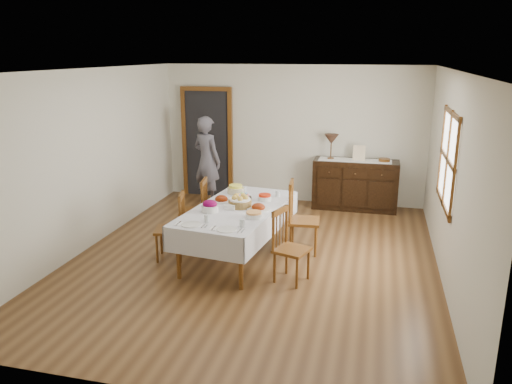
% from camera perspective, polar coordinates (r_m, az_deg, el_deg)
% --- Properties ---
extents(ground, '(6.00, 6.00, 0.00)m').
position_cam_1_polar(ground, '(7.13, -0.19, -7.58)').
color(ground, brown).
extents(room_shell, '(5.02, 6.02, 2.65)m').
position_cam_1_polar(room_shell, '(7.09, -0.52, 6.15)').
color(room_shell, white).
rests_on(room_shell, ground).
extents(dining_table, '(1.37, 2.28, 0.74)m').
position_cam_1_polar(dining_table, '(6.96, -2.13, -2.44)').
color(dining_table, silver).
rests_on(dining_table, ground).
extents(chair_left_near, '(0.48, 0.48, 0.95)m').
position_cam_1_polar(chair_left_near, '(7.06, -9.44, -3.84)').
color(chair_left_near, '#5F3612').
rests_on(chair_left_near, ground).
extents(chair_left_far, '(0.44, 0.44, 0.94)m').
position_cam_1_polar(chair_left_far, '(7.82, -6.82, -1.85)').
color(chair_left_far, '#5F3612').
rests_on(chair_left_far, ground).
extents(chair_right_near, '(0.49, 0.49, 0.94)m').
position_cam_1_polar(chair_right_near, '(6.32, 3.73, -6.08)').
color(chair_right_near, '#5F3612').
rests_on(chair_right_near, ground).
extents(chair_right_far, '(0.48, 0.48, 1.05)m').
position_cam_1_polar(chair_right_far, '(7.22, 5.10, -2.84)').
color(chair_right_far, '#5F3612').
rests_on(chair_right_far, ground).
extents(sideboard, '(1.53, 0.55, 0.92)m').
position_cam_1_polar(sideboard, '(9.38, 11.26, 0.84)').
color(sideboard, black).
rests_on(sideboard, ground).
extents(person, '(0.66, 0.56, 1.80)m').
position_cam_1_polar(person, '(9.46, -5.62, 3.93)').
color(person, '#575560').
rests_on(person, ground).
extents(bread_basket, '(0.33, 0.33, 0.18)m').
position_cam_1_polar(bread_basket, '(6.92, -1.85, -1.15)').
color(bread_basket, brown).
rests_on(bread_basket, dining_table).
extents(egg_basket, '(0.25, 0.25, 0.10)m').
position_cam_1_polar(egg_basket, '(7.23, -1.47, -0.68)').
color(egg_basket, black).
rests_on(egg_basket, dining_table).
extents(ham_platter_a, '(0.27, 0.27, 0.11)m').
position_cam_1_polar(ham_platter_a, '(7.19, -3.98, -0.86)').
color(ham_platter_a, silver).
rests_on(ham_platter_a, dining_table).
extents(ham_platter_b, '(0.32, 0.32, 0.11)m').
position_cam_1_polar(ham_platter_b, '(6.80, 0.26, -1.82)').
color(ham_platter_b, silver).
rests_on(ham_platter_b, dining_table).
extents(beet_bowl, '(0.23, 0.23, 0.16)m').
position_cam_1_polar(beet_bowl, '(6.74, -5.29, -1.65)').
color(beet_bowl, silver).
rests_on(beet_bowl, dining_table).
extents(carrot_bowl, '(0.20, 0.20, 0.09)m').
position_cam_1_polar(carrot_bowl, '(7.22, 1.00, -0.63)').
color(carrot_bowl, silver).
rests_on(carrot_bowl, dining_table).
extents(pineapple_bowl, '(0.26, 0.26, 0.13)m').
position_cam_1_polar(pineapple_bowl, '(7.59, -2.33, 0.29)').
color(pineapple_bowl, '#CCBE8F').
rests_on(pineapple_bowl, dining_table).
extents(casserole_dish, '(0.22, 0.22, 0.08)m').
position_cam_1_polar(casserole_dish, '(6.48, -0.24, -2.61)').
color(casserole_dish, silver).
rests_on(casserole_dish, dining_table).
extents(butter_dish, '(0.15, 0.11, 0.07)m').
position_cam_1_polar(butter_dish, '(6.82, -2.97, -1.74)').
color(butter_dish, silver).
rests_on(butter_dish, dining_table).
extents(setting_left, '(0.44, 0.31, 0.10)m').
position_cam_1_polar(setting_left, '(6.29, -6.85, -3.47)').
color(setting_left, silver).
rests_on(setting_left, dining_table).
extents(setting_right, '(0.44, 0.31, 0.10)m').
position_cam_1_polar(setting_right, '(6.09, -2.80, -4.04)').
color(setting_right, silver).
rests_on(setting_right, dining_table).
extents(glass_far_a, '(0.07, 0.07, 0.10)m').
position_cam_1_polar(glass_far_a, '(7.63, -1.37, 0.30)').
color(glass_far_a, silver).
rests_on(glass_far_a, dining_table).
extents(glass_far_b, '(0.07, 0.07, 0.09)m').
position_cam_1_polar(glass_far_b, '(7.42, 2.48, -0.18)').
color(glass_far_b, silver).
rests_on(glass_far_b, dining_table).
extents(runner, '(1.30, 0.35, 0.01)m').
position_cam_1_polar(runner, '(9.26, 11.24, 3.59)').
color(runner, white).
rests_on(runner, sideboard).
extents(table_lamp, '(0.26, 0.26, 0.46)m').
position_cam_1_polar(table_lamp, '(9.23, 8.61, 5.90)').
color(table_lamp, brown).
rests_on(table_lamp, sideboard).
extents(picture_frame, '(0.22, 0.08, 0.28)m').
position_cam_1_polar(picture_frame, '(9.23, 11.70, 4.38)').
color(picture_frame, beige).
rests_on(picture_frame, sideboard).
extents(deco_bowl, '(0.20, 0.20, 0.06)m').
position_cam_1_polar(deco_bowl, '(9.25, 14.44, 3.54)').
color(deco_bowl, '#5F3612').
rests_on(deco_bowl, sideboard).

